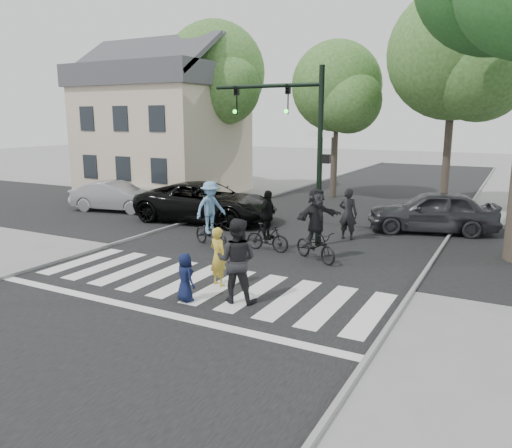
{
  "coord_description": "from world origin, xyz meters",
  "views": [
    {
      "loc": [
        7.2,
        -9.54,
        4.32
      ],
      "look_at": [
        0.5,
        3.0,
        1.3
      ],
      "focal_mm": 35.0,
      "sensor_mm": 36.0,
      "label": 1
    }
  ],
  "objects": [
    {
      "name": "bystander_dark",
      "position": [
        1.81,
        7.59,
        0.94
      ],
      "size": [
        0.71,
        0.49,
        1.88
      ],
      "primitive_type": "imported",
      "rotation": [
        0.0,
        0.0,
        3.09
      ],
      "color": "black",
      "rests_on": "ground"
    },
    {
      "name": "car_suv",
      "position": [
        -4.48,
        7.84,
        0.84
      ],
      "size": [
        6.24,
        3.25,
        1.68
      ],
      "primitive_type": "imported",
      "rotation": [
        0.0,
        0.0,
        1.65
      ],
      "color": "black",
      "rests_on": "ground"
    },
    {
      "name": "road_cross",
      "position": [
        0.0,
        8.0,
        0.01
      ],
      "size": [
        70.0,
        10.0,
        0.01
      ],
      "primitive_type": "cube",
      "color": "black",
      "rests_on": "ground"
    },
    {
      "name": "bg_tree_0",
      "position": [
        -13.74,
        16.0,
        6.14
      ],
      "size": [
        5.46,
        5.2,
        8.97
      ],
      "color": "brown",
      "rests_on": "ground"
    },
    {
      "name": "crosswalk",
      "position": [
        0.0,
        0.66,
        0.01
      ],
      "size": [
        10.0,
        3.85,
        0.01
      ],
      "color": "silver",
      "rests_on": "ground"
    },
    {
      "name": "cyclist_right",
      "position": [
        1.82,
        4.44,
        1.01
      ],
      "size": [
        1.87,
        1.72,
        2.27
      ],
      "color": "black",
      "rests_on": "ground"
    },
    {
      "name": "pedestrian_woman",
      "position": [
        0.42,
        1.06,
        0.79
      ],
      "size": [
        0.66,
        0.54,
        1.57
      ],
      "primitive_type": "imported",
      "rotation": [
        0.0,
        0.0,
        2.82
      ],
      "color": "gold",
      "rests_on": "ground"
    },
    {
      "name": "ground",
      "position": [
        0.0,
        0.0,
        0.0
      ],
      "size": [
        120.0,
        120.0,
        0.0
      ],
      "primitive_type": "plane",
      "color": "gray",
      "rests_on": "ground"
    },
    {
      "name": "pedestrian_child",
      "position": [
        0.34,
        -0.3,
        0.6
      ],
      "size": [
        0.69,
        0.58,
        1.2
      ],
      "primitive_type": "imported",
      "rotation": [
        0.0,
        0.0,
        2.73
      ],
      "color": "#10183A",
      "rests_on": "ground"
    },
    {
      "name": "pedestrian_adult",
      "position": [
        1.44,
        0.27,
        1.02
      ],
      "size": [
        1.15,
        0.98,
        2.04
      ],
      "primitive_type": "imported",
      "rotation": [
        0.0,
        0.0,
        3.38
      ],
      "color": "black",
      "rests_on": "ground"
    },
    {
      "name": "car_silver",
      "position": [
        -9.65,
        7.9,
        0.7
      ],
      "size": [
        4.47,
        2.29,
        1.41
      ],
      "primitive_type": "imported",
      "rotation": [
        0.0,
        0.0,
        1.77
      ],
      "color": "#98979B",
      "rests_on": "ground"
    },
    {
      "name": "cyclist_left",
      "position": [
        -2.0,
        4.42,
        0.98
      ],
      "size": [
        1.88,
        1.32,
        2.25
      ],
      "color": "black",
      "rests_on": "ground"
    },
    {
      "name": "cyclist_mid",
      "position": [
        -0.01,
        4.76,
        0.83
      ],
      "size": [
        1.57,
        0.95,
        2.03
      ],
      "color": "black",
      "rests_on": "ground"
    },
    {
      "name": "bg_tree_2",
      "position": [
        -1.76,
        16.62,
        5.78
      ],
      "size": [
        5.04,
        4.8,
        8.4
      ],
      "color": "brown",
      "rests_on": "ground"
    },
    {
      "name": "bg_tree_1",
      "position": [
        -8.7,
        15.48,
        6.65
      ],
      "size": [
        6.09,
        5.8,
        9.8
      ],
      "color": "brown",
      "rests_on": "ground"
    },
    {
      "name": "curb_left",
      "position": [
        -5.05,
        5.0,
        0.05
      ],
      "size": [
        0.1,
        70.0,
        0.1
      ],
      "primitive_type": "cube",
      "color": "gray",
      "rests_on": "ground"
    },
    {
      "name": "road_stem",
      "position": [
        0.0,
        5.0,
        0.01
      ],
      "size": [
        10.0,
        70.0,
        0.01
      ],
      "primitive_type": "cube",
      "color": "black",
      "rests_on": "ground"
    },
    {
      "name": "traffic_signal",
      "position": [
        0.35,
        6.2,
        3.9
      ],
      "size": [
        4.45,
        0.29,
        6.0
      ],
      "color": "black",
      "rests_on": "ground"
    },
    {
      "name": "house",
      "position": [
        -11.49,
        13.98,
        3.8
      ],
      "size": [
        8.4,
        8.1,
        8.82
      ],
      "color": "beige",
      "rests_on": "ground"
    },
    {
      "name": "bg_tree_3",
      "position": [
        4.31,
        15.27,
        6.94
      ],
      "size": [
        6.3,
        6.0,
        10.2
      ],
      "color": "brown",
      "rests_on": "ground"
    },
    {
      "name": "car_grey",
      "position": [
        4.3,
        10.26,
        0.81
      ],
      "size": [
        5.13,
        3.19,
        1.63
      ],
      "primitive_type": "imported",
      "rotation": [
        0.0,
        0.0,
        -1.28
      ],
      "color": "#333338",
      "rests_on": "ground"
    },
    {
      "name": "curb_right",
      "position": [
        5.05,
        5.0,
        0.05
      ],
      "size": [
        0.1,
        70.0,
        0.1
      ],
      "primitive_type": "cube",
      "color": "gray",
      "rests_on": "ground"
    }
  ]
}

